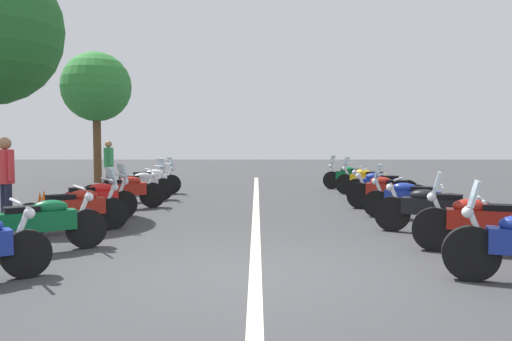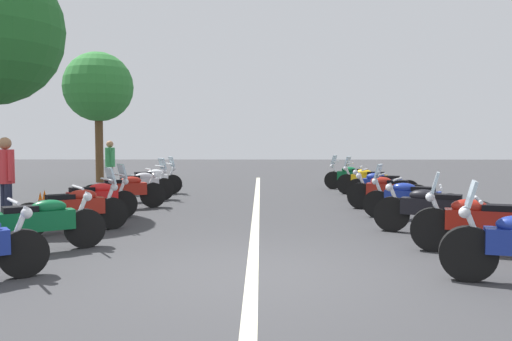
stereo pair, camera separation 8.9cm
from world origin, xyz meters
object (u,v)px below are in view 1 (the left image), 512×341
bystander_2 (6,175)px  traffic_cone_2 (44,204)px  motorcycle_left_row_5 (138,185)px  roadside_tree_0 (96,87)px  traffic_cone_1 (40,207)px  motorcycle_left_row_4 (124,191)px  motorcycle_left_row_1 (39,224)px  motorcycle_left_row_3 (94,199)px  motorcycle_left_row_6 (150,180)px  motorcycle_right_row_6 (367,180)px  motorcycle_right_row_2 (434,209)px  motorcycle_right_row_5 (381,186)px  motorcycle_right_row_3 (411,198)px  motorcycle_left_row_2 (75,208)px  motorcycle_right_row_4 (387,191)px  motorcycle_right_row_1 (481,222)px  bystander_0 (109,162)px  motorcycle_right_row_7 (352,177)px

bystander_2 → traffic_cone_2: bearing=-143.2°
motorcycle_left_row_5 → roadside_tree_0: size_ratio=0.35×
traffic_cone_1 → motorcycle_left_row_4: bearing=-37.2°
motorcycle_left_row_1 → roadside_tree_0: (13.18, 3.22, 3.41)m
motorcycle_left_row_3 → bystander_2: 1.79m
bystander_2 → motorcycle_left_row_6: bearing=-152.3°
motorcycle_left_row_3 → motorcycle_right_row_6: 8.59m
motorcycle_right_row_2 → motorcycle_right_row_5: motorcycle_right_row_2 is taller
motorcycle_left_row_5 → motorcycle_right_row_3: size_ratio=0.94×
motorcycle_left_row_5 → traffic_cone_2: 3.23m
motorcycle_left_row_2 → motorcycle_right_row_5: motorcycle_left_row_2 is taller
motorcycle_left_row_2 → motorcycle_right_row_4: 7.26m
motorcycle_left_row_5 → motorcycle_right_row_4: 6.75m
motorcycle_left_row_6 → motorcycle_right_row_1: (-8.40, -6.74, 0.02)m
motorcycle_right_row_1 → roadside_tree_0: (13.22, 9.88, 3.38)m
motorcycle_left_row_4 → motorcycle_left_row_3: bearing=-119.5°
motorcycle_right_row_3 → bystander_2: (-1.16, 8.18, 0.59)m
motorcycle_left_row_2 → motorcycle_right_row_6: 9.44m
motorcycle_left_row_4 → motorcycle_right_row_5: bearing=-12.0°
traffic_cone_2 → roadside_tree_0: bearing=10.5°
motorcycle_left_row_2 → motorcycle_right_row_3: (1.63, -6.68, -0.00)m
motorcycle_right_row_3 → bystander_0: size_ratio=1.16×
motorcycle_left_row_2 → motorcycle_right_row_3: size_ratio=0.90×
motorcycle_right_row_5 → motorcycle_right_row_7: (3.50, 0.16, 0.01)m
motorcycle_right_row_3 → motorcycle_right_row_7: (6.66, 0.04, 0.01)m
motorcycle_left_row_4 → motorcycle_right_row_6: motorcycle_right_row_6 is taller
motorcycle_left_row_1 → bystander_2: (2.18, 1.56, 0.59)m
motorcycle_right_row_3 → traffic_cone_2: motorcycle_right_row_3 is taller
motorcycle_left_row_4 → traffic_cone_2: 1.97m
motorcycle_left_row_6 → motorcycle_right_row_5: size_ratio=0.97×
motorcycle_left_row_3 → motorcycle_right_row_2: (-1.61, -6.67, 0.01)m
motorcycle_left_row_6 → motorcycle_right_row_1: bearing=-78.9°
motorcycle_right_row_7 → traffic_cone_1: 10.44m
motorcycle_left_row_6 → bystander_2: bystander_2 is taller
motorcycle_right_row_2 → traffic_cone_1: size_ratio=3.24×
motorcycle_right_row_3 → motorcycle_right_row_4: 1.50m
motorcycle_left_row_2 → roadside_tree_0: roadside_tree_0 is taller
motorcycle_left_row_5 → motorcycle_right_row_2: (-5.01, -6.53, -0.00)m
motorcycle_left_row_2 → bystander_0: bearing=66.3°
motorcycle_right_row_3 → motorcycle_right_row_5: size_ratio=1.00×
motorcycle_left_row_3 → motorcycle_left_row_4: size_ratio=0.85×
roadside_tree_0 → traffic_cone_2: bearing=-169.5°
traffic_cone_2 → bystander_2: 1.66m
motorcycle_left_row_3 → motorcycle_right_row_7: 9.62m
motorcycle_left_row_5 → motorcycle_right_row_4: (-1.73, -6.52, -0.01)m
motorcycle_left_row_6 → motorcycle_right_row_6: 6.81m
motorcycle_left_row_5 → bystander_0: (2.64, 1.57, 0.54)m
motorcycle_right_row_2 → motorcycle_right_row_5: size_ratio=1.01×
motorcycle_right_row_1 → traffic_cone_2: bearing=-6.5°
motorcycle_right_row_3 → motorcycle_right_row_7: bearing=-64.1°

